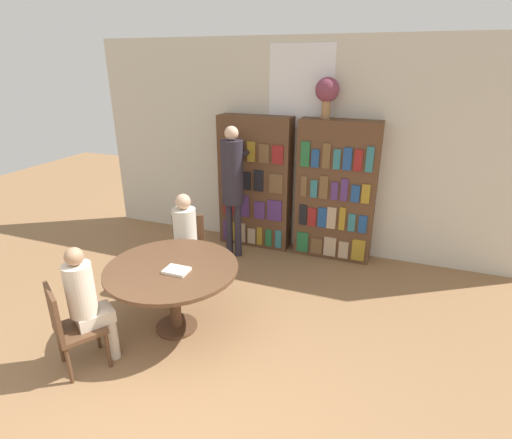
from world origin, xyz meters
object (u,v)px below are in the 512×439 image
(bookshelf_right, at_px, (336,192))
(librarian_standing, at_px, (233,179))
(seated_reader_right, at_px, (88,300))
(bookshelf_left, at_px, (255,183))
(flower_vase, at_px, (327,92))
(chair_near_camera, at_px, (70,325))
(reading_table, at_px, (172,276))
(chair_left_side, at_px, (188,247))
(seated_reader_left, at_px, (185,237))

(bookshelf_right, relative_size, librarian_standing, 1.04)
(librarian_standing, bearing_deg, seated_reader_right, -97.43)
(bookshelf_left, distance_m, flower_vase, 1.66)
(chair_near_camera, relative_size, librarian_standing, 0.46)
(reading_table, bearing_deg, librarian_standing, 93.79)
(chair_left_side, bearing_deg, seated_reader_right, 65.90)
(reading_table, bearing_deg, bookshelf_left, 89.41)
(reading_table, height_order, chair_near_camera, chair_near_camera)
(flower_vase, distance_m, chair_left_side, 2.68)
(chair_near_camera, relative_size, seated_reader_right, 0.72)
(bookshelf_right, relative_size, reading_table, 1.45)
(flower_vase, distance_m, seated_reader_left, 2.59)
(flower_vase, bearing_deg, librarian_standing, -155.99)
(chair_near_camera, bearing_deg, seated_reader_right, 90.00)
(chair_left_side, bearing_deg, seated_reader_left, 90.00)
(chair_left_side, height_order, seated_reader_left, seated_reader_left)
(bookshelf_right, relative_size, flower_vase, 3.74)
(bookshelf_right, xyz_separation_m, seated_reader_left, (-1.53, -1.55, -0.28))
(bookshelf_left, bearing_deg, bookshelf_right, -0.02)
(librarian_standing, bearing_deg, flower_vase, 24.01)
(reading_table, xyz_separation_m, chair_left_side, (-0.37, 0.95, -0.16))
(bookshelf_left, height_order, chair_near_camera, bookshelf_left)
(reading_table, xyz_separation_m, seated_reader_right, (-0.45, -0.70, 0.03))
(chair_near_camera, xyz_separation_m, chair_left_side, (0.18, 1.80, 0.00))
(chair_near_camera, height_order, seated_reader_left, seated_reader_left)
(bookshelf_right, height_order, librarian_standing, bookshelf_right)
(bookshelf_right, bearing_deg, librarian_standing, -159.58)
(flower_vase, height_order, seated_reader_right, flower_vase)
(reading_table, bearing_deg, flower_vase, 66.47)
(flower_vase, relative_size, chair_near_camera, 0.60)
(reading_table, distance_m, seated_reader_left, 0.84)
(bookshelf_right, xyz_separation_m, chair_left_side, (-1.59, -1.38, -0.50))
(reading_table, distance_m, librarian_standing, 1.90)
(flower_vase, height_order, chair_left_side, flower_vase)
(chair_near_camera, xyz_separation_m, seated_reader_right, (0.10, 0.15, 0.19))
(chair_left_side, bearing_deg, bookshelf_left, -126.96)
(seated_reader_left, xyz_separation_m, seated_reader_right, (-0.15, -1.48, -0.03))
(bookshelf_right, relative_size, chair_near_camera, 2.25)
(flower_vase, relative_size, librarian_standing, 0.28)
(bookshelf_left, height_order, flower_vase, flower_vase)
(seated_reader_left, bearing_deg, chair_left_side, -90.00)
(seated_reader_right, bearing_deg, librarian_standing, 115.38)
(chair_left_side, xyz_separation_m, seated_reader_left, (0.06, -0.16, 0.22))
(bookshelf_left, xyz_separation_m, seated_reader_right, (-0.47, -3.03, -0.31))
(bookshelf_right, height_order, flower_vase, flower_vase)
(chair_left_side, height_order, seated_reader_right, seated_reader_right)
(flower_vase, xyz_separation_m, chair_near_camera, (-1.57, -3.18, -1.83))
(bookshelf_left, distance_m, chair_near_camera, 3.27)
(bookshelf_left, xyz_separation_m, seated_reader_left, (-0.33, -1.55, -0.28))
(flower_vase, relative_size, chair_left_side, 0.60)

